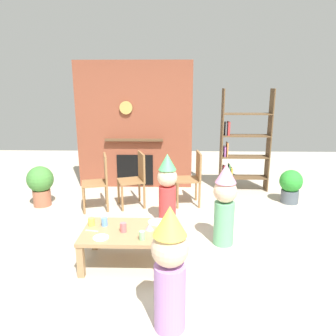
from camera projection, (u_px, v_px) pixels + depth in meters
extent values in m
plane|color=#BCB29E|center=(155.00, 251.00, 3.97)|extent=(12.00, 12.00, 0.00)
cube|color=brown|center=(135.00, 126.00, 6.19)|extent=(2.20, 0.18, 2.40)
cube|color=black|center=(135.00, 170.00, 6.31)|extent=(0.70, 0.02, 0.60)
cube|color=brown|center=(134.00, 140.00, 6.12)|extent=(1.10, 0.10, 0.04)
cylinder|color=tan|center=(126.00, 108.00, 5.99)|extent=(0.24, 0.04, 0.24)
cube|color=brown|center=(222.00, 141.00, 6.02)|extent=(0.02, 0.28, 1.90)
cube|color=brown|center=(269.00, 141.00, 6.00)|extent=(0.02, 0.28, 1.90)
cube|color=brown|center=(243.00, 177.00, 6.19)|extent=(0.86, 0.28, 0.02)
cube|color=brown|center=(244.00, 157.00, 6.08)|extent=(0.86, 0.28, 0.02)
cube|color=brown|center=(246.00, 136.00, 5.98)|extent=(0.86, 0.28, 0.02)
cube|color=brown|center=(247.00, 114.00, 5.88)|extent=(0.86, 0.28, 0.02)
cube|color=#B23333|center=(224.00, 171.00, 6.17)|extent=(0.03, 0.20, 0.21)
cube|color=#3359A5|center=(226.00, 172.00, 6.17)|extent=(0.04, 0.20, 0.20)
cube|color=#3F8C4C|center=(229.00, 170.00, 6.16)|extent=(0.02, 0.20, 0.24)
cube|color=gold|center=(231.00, 172.00, 6.17)|extent=(0.03, 0.20, 0.17)
cube|color=#8C4C99|center=(225.00, 151.00, 6.07)|extent=(0.03, 0.20, 0.18)
cube|color=#D87F3F|center=(227.00, 149.00, 6.06)|extent=(0.02, 0.20, 0.26)
cube|color=#4C4C51|center=(226.00, 129.00, 5.96)|extent=(0.03, 0.20, 0.24)
cube|color=#B23333|center=(228.00, 128.00, 5.96)|extent=(0.04, 0.20, 0.25)
cube|color=#9E7A51|center=(125.00, 232.00, 3.62)|extent=(0.95, 0.69, 0.04)
cube|color=#9E7A51|center=(81.00, 261.00, 3.39)|extent=(0.07, 0.07, 0.36)
cube|color=#9E7A51|center=(163.00, 262.00, 3.37)|extent=(0.07, 0.07, 0.36)
cube|color=#9E7A51|center=(95.00, 235.00, 3.97)|extent=(0.07, 0.07, 0.36)
cube|color=#9E7A51|center=(165.00, 236.00, 3.95)|extent=(0.07, 0.07, 0.36)
cylinder|color=#F2CC4C|center=(91.00, 222.00, 3.72)|extent=(0.08, 0.08, 0.09)
cylinder|color=#8CD18C|center=(142.00, 236.00, 3.38)|extent=(0.07, 0.07, 0.10)
cylinder|color=#E5666B|center=(123.00, 227.00, 3.56)|extent=(0.07, 0.07, 0.11)
cylinder|color=#669EE0|center=(104.00, 222.00, 3.72)|extent=(0.07, 0.07, 0.10)
cylinder|color=white|center=(101.00, 238.00, 3.43)|extent=(0.17, 0.17, 0.01)
cylinder|color=white|center=(157.00, 222.00, 3.82)|extent=(0.21, 0.21, 0.01)
cone|color=pink|center=(150.00, 227.00, 3.62)|extent=(0.10, 0.10, 0.07)
cube|color=silver|center=(92.00, 231.00, 3.60)|extent=(0.15, 0.04, 0.01)
cylinder|color=#B27FCC|center=(170.00, 297.00, 2.65)|extent=(0.26, 0.26, 0.58)
sphere|color=beige|center=(170.00, 248.00, 2.54)|extent=(0.30, 0.30, 0.30)
cone|color=#F2D14C|center=(170.00, 221.00, 2.48)|extent=(0.27, 0.27, 0.24)
cylinder|color=#66B27F|center=(224.00, 223.00, 4.08)|extent=(0.25, 0.25, 0.56)
sphere|color=beige|center=(225.00, 191.00, 3.97)|extent=(0.29, 0.29, 0.29)
cone|color=pink|center=(226.00, 173.00, 3.91)|extent=(0.26, 0.26, 0.23)
cylinder|color=#D13838|center=(167.00, 205.00, 4.71)|extent=(0.25, 0.25, 0.55)
sphere|color=beige|center=(167.00, 177.00, 4.60)|extent=(0.29, 0.29, 0.29)
cone|color=#4CB766|center=(167.00, 162.00, 4.54)|extent=(0.26, 0.26, 0.23)
cube|color=olive|center=(95.00, 183.00, 5.17)|extent=(0.49, 0.49, 0.02)
cube|color=olive|center=(106.00, 168.00, 5.16)|extent=(0.13, 0.39, 0.45)
cylinder|color=olive|center=(84.00, 194.00, 5.36)|extent=(0.04, 0.04, 0.43)
cylinder|color=olive|center=(84.00, 201.00, 5.02)|extent=(0.04, 0.04, 0.43)
cylinder|color=olive|center=(106.00, 192.00, 5.44)|extent=(0.04, 0.04, 0.43)
cylinder|color=olive|center=(107.00, 199.00, 5.10)|extent=(0.04, 0.04, 0.43)
cube|color=olive|center=(131.00, 181.00, 5.30)|extent=(0.51, 0.51, 0.02)
cube|color=olive|center=(142.00, 166.00, 5.29)|extent=(0.16, 0.39, 0.45)
cylinder|color=olive|center=(119.00, 192.00, 5.47)|extent=(0.04, 0.04, 0.43)
cylinder|color=olive|center=(122.00, 199.00, 5.14)|extent=(0.04, 0.04, 0.43)
cylinder|color=olive|center=(139.00, 189.00, 5.57)|extent=(0.04, 0.04, 0.43)
cylinder|color=olive|center=(144.00, 196.00, 5.24)|extent=(0.04, 0.04, 0.43)
cube|color=olive|center=(187.00, 179.00, 5.38)|extent=(0.44, 0.44, 0.02)
cube|color=olive|center=(199.00, 166.00, 5.33)|extent=(0.07, 0.40, 0.45)
cylinder|color=olive|center=(176.00, 189.00, 5.60)|extent=(0.04, 0.04, 0.43)
cylinder|color=olive|center=(178.00, 196.00, 5.25)|extent=(0.04, 0.04, 0.43)
cylinder|color=olive|center=(196.00, 189.00, 5.62)|extent=(0.04, 0.04, 0.43)
cylinder|color=olive|center=(199.00, 196.00, 5.27)|extent=(0.04, 0.04, 0.43)
cylinder|color=#4C5660|center=(290.00, 196.00, 5.54)|extent=(0.29, 0.29, 0.22)
sphere|color=green|center=(291.00, 181.00, 5.47)|extent=(0.38, 0.38, 0.38)
cylinder|color=#9E5B42|center=(42.00, 198.00, 5.41)|extent=(0.29, 0.29, 0.28)
sphere|color=#408036|center=(40.00, 179.00, 5.32)|extent=(0.43, 0.43, 0.43)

